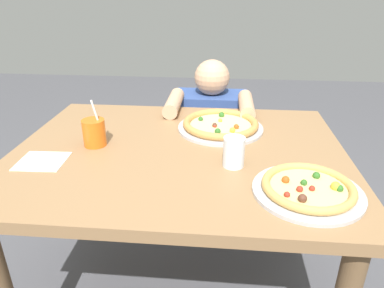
{
  "coord_description": "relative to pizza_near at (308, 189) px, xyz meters",
  "views": [
    {
      "loc": [
        0.16,
        -1.18,
        1.32
      ],
      "look_at": [
        0.05,
        -0.02,
        0.78
      ],
      "focal_mm": 32.96,
      "sensor_mm": 36.0,
      "label": 1
    }
  ],
  "objects": [
    {
      "name": "dining_table",
      "position": [
        -0.42,
        0.27,
        -0.12
      ],
      "size": [
        1.23,
        0.96,
        0.75
      ],
      "color": "#936D47",
      "rests_on": "ground"
    },
    {
      "name": "pizza_near",
      "position": [
        0.0,
        0.0,
        0.0
      ],
      "size": [
        0.32,
        0.32,
        0.04
      ],
      "color": "#B7B7BC",
      "rests_on": "dining_table"
    },
    {
      "name": "pizza_far",
      "position": [
        -0.27,
        0.47,
        0.0
      ],
      "size": [
        0.36,
        0.36,
        0.04
      ],
      "color": "#B7B7BC",
      "rests_on": "dining_table"
    },
    {
      "name": "drink_cup_colored",
      "position": [
        -0.74,
        0.27,
        0.03
      ],
      "size": [
        0.09,
        0.09,
        0.18
      ],
      "color": "orange",
      "rests_on": "dining_table"
    },
    {
      "name": "water_cup_clear",
      "position": [
        -0.22,
        0.16,
        0.04
      ],
      "size": [
        0.07,
        0.07,
        0.1
      ],
      "color": "silver",
      "rests_on": "dining_table"
    },
    {
      "name": "paper_napkin",
      "position": [
        -0.88,
        0.12,
        -0.02
      ],
      "size": [
        0.17,
        0.15,
        0.0
      ],
      "primitive_type": "cube",
      "rotation": [
        0.0,
        0.0,
        0.04
      ],
      "color": "white",
      "rests_on": "dining_table"
    },
    {
      "name": "diner_seated",
      "position": [
        -0.32,
        0.93,
        -0.34
      ],
      "size": [
        0.42,
        0.52,
        0.95
      ],
      "color": "#333847",
      "rests_on": "ground"
    }
  ]
}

